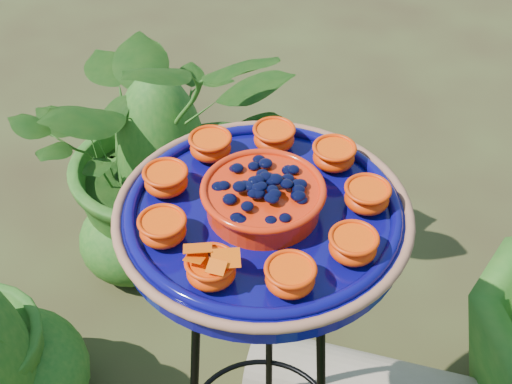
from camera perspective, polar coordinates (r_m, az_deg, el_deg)
tripod_stand at (r=1.47m, az=0.46°, el=-13.20°), size 0.43×0.43×0.93m
feeder_dish at (r=1.16m, az=0.56°, el=-1.55°), size 0.60×0.60×0.11m
shrub_back_left at (r=2.21m, az=-7.67°, el=4.07°), size 1.03×1.01×0.87m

